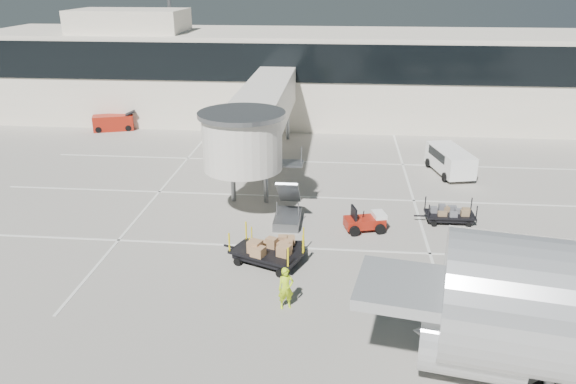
% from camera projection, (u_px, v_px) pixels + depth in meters
% --- Properties ---
extents(ground, '(140.00, 140.00, 0.00)m').
position_uv_depth(ground, '(307.00, 268.00, 26.57)').
color(ground, '#B5AEA2').
rests_on(ground, ground).
extents(lane_markings, '(40.00, 30.00, 0.02)m').
position_uv_depth(lane_markings, '(306.00, 195.00, 35.28)').
color(lane_markings, silver).
rests_on(lane_markings, ground).
extents(terminal, '(64.00, 12.11, 15.20)m').
position_uv_depth(terminal, '(324.00, 75.00, 52.87)').
color(terminal, beige).
rests_on(terminal, ground).
extents(jet_bridge, '(5.70, 20.40, 6.03)m').
position_uv_depth(jet_bridge, '(259.00, 116.00, 36.73)').
color(jet_bridge, silver).
rests_on(jet_bridge, ground).
extents(baggage_tug, '(2.36, 1.85, 1.42)m').
position_uv_depth(baggage_tug, '(366.00, 222.00, 30.25)').
color(baggage_tug, maroon).
rests_on(baggage_tug, ground).
extents(suitcase_cart, '(3.31, 1.40, 1.29)m').
position_uv_depth(suitcase_cart, '(450.00, 215.00, 31.22)').
color(suitcase_cart, black).
rests_on(suitcase_cart, ground).
extents(box_cart_near, '(3.36, 1.54, 1.30)m').
position_uv_depth(box_cart_near, '(278.00, 246.00, 27.48)').
color(box_cart_near, black).
rests_on(box_cart_near, ground).
extents(box_cart_far, '(4.09, 2.82, 1.60)m').
position_uv_depth(box_cart_far, '(266.00, 253.00, 26.70)').
color(box_cart_far, black).
rests_on(box_cart_far, ground).
extents(ground_worker, '(0.78, 0.65, 1.84)m').
position_uv_depth(ground_worker, '(286.00, 288.00, 23.09)').
color(ground_worker, '#ABD516').
rests_on(ground_worker, ground).
extents(minivan, '(2.86, 4.92, 1.75)m').
position_uv_depth(minivan, '(449.00, 159.00, 38.77)').
color(minivan, white).
rests_on(minivan, ground).
extents(belt_loader, '(3.90, 2.46, 1.77)m').
position_uv_depth(belt_loader, '(114.00, 123.00, 49.66)').
color(belt_loader, maroon).
rests_on(belt_loader, ground).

